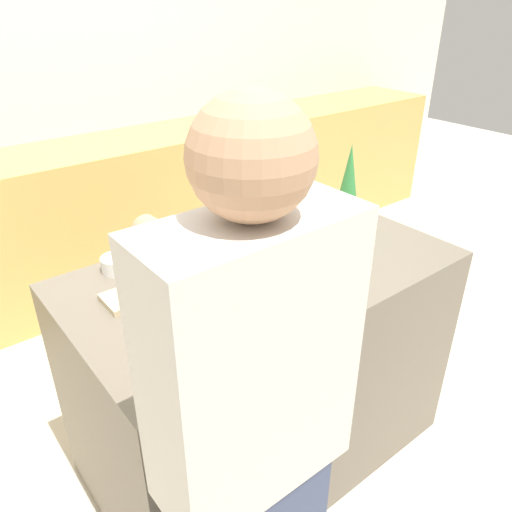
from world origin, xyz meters
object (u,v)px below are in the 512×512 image
at_px(baking_tray, 280,294).
at_px(candy_bowl_far_left, 243,243).
at_px(candy_bowl_near_tray_left, 336,203).
at_px(person, 252,453).
at_px(candy_bowl_center_rear, 290,242).
at_px(candy_bowl_front_corner, 117,263).
at_px(candy_bowl_behind_tray, 180,256).
at_px(candy_bowl_near_tray_right, 262,219).
at_px(cookbook, 140,293).
at_px(decorative_tree, 348,191).
at_px(gingerbread_house, 281,264).

height_order(baking_tray, candy_bowl_far_left, candy_bowl_far_left).
distance_m(candy_bowl_near_tray_left, person, 1.37).
relative_size(candy_bowl_center_rear, candy_bowl_front_corner, 1.20).
bearing_deg(candy_bowl_behind_tray, candy_bowl_near_tray_right, 10.32).
bearing_deg(candy_bowl_behind_tray, candy_bowl_center_rear, -21.94).
distance_m(candy_bowl_front_corner, cookbook, 0.20).
relative_size(candy_bowl_front_corner, candy_bowl_near_tray_right, 1.01).
xyz_separation_m(candy_bowl_front_corner, candy_bowl_near_tray_right, (0.65, -0.01, -0.01)).
xyz_separation_m(candy_bowl_near_tray_right, candy_bowl_behind_tray, (-0.45, -0.08, 0.01)).
bearing_deg(candy_bowl_front_corner, decorative_tree, -19.12).
relative_size(decorative_tree, person, 0.22).
xyz_separation_m(baking_tray, cookbook, (-0.36, 0.28, 0.01)).
height_order(candy_bowl_front_corner, person, person).
distance_m(candy_bowl_front_corner, candy_bowl_near_tray_left, 1.02).
xyz_separation_m(gingerbread_house, candy_bowl_near_tray_left, (0.67, 0.40, -0.09)).
distance_m(decorative_tree, candy_bowl_front_corner, 0.92).
distance_m(baking_tray, cookbook, 0.46).
distance_m(candy_bowl_center_rear, candy_bowl_near_tray_left, 0.45).
bearing_deg(decorative_tree, candy_bowl_front_corner, 160.88).
height_order(candy_bowl_center_rear, cookbook, candy_bowl_center_rear).
bearing_deg(candy_bowl_far_left, candy_bowl_near_tray_left, 4.87).
distance_m(decorative_tree, person, 1.14).
bearing_deg(candy_bowl_front_corner, baking_tray, -54.28).
bearing_deg(baking_tray, cookbook, 142.02).
relative_size(gingerbread_house, decorative_tree, 0.78).
bearing_deg(candy_bowl_behind_tray, decorative_tree, -17.33).
xyz_separation_m(gingerbread_house, candy_bowl_center_rear, (0.25, 0.23, -0.09)).
height_order(baking_tray, gingerbread_house, gingerbread_house).
distance_m(candy_bowl_near_tray_left, candy_bowl_far_left, 0.56).
xyz_separation_m(candy_bowl_near_tray_right, person, (-0.74, -0.88, -0.07)).
bearing_deg(candy_bowl_far_left, decorative_tree, -22.08).
bearing_deg(candy_bowl_far_left, candy_bowl_near_tray_right, 32.28).
bearing_deg(gingerbread_house, candy_bowl_center_rear, 42.90).
bearing_deg(decorative_tree, baking_tray, -159.61).
relative_size(candy_bowl_front_corner, candy_bowl_far_left, 0.99).
relative_size(baking_tray, candy_bowl_near_tray_right, 3.37).
bearing_deg(candy_bowl_near_tray_left, candy_bowl_behind_tray, -179.61).
xyz_separation_m(gingerbread_house, candy_bowl_near_tray_right, (0.31, 0.47, -0.09)).
bearing_deg(candy_bowl_near_tray_left, cookbook, -173.71).
relative_size(decorative_tree, candy_bowl_center_rear, 2.84).
bearing_deg(candy_bowl_far_left, candy_bowl_center_rear, -39.75).
bearing_deg(gingerbread_house, candy_bowl_far_left, 72.59).
distance_m(baking_tray, candy_bowl_front_corner, 0.60).
height_order(candy_bowl_center_rear, person, person).
distance_m(gingerbread_house, decorative_tree, 0.54).
relative_size(gingerbread_house, candy_bowl_far_left, 2.64).
height_order(baking_tray, person, person).
height_order(candy_bowl_far_left, person, person).
height_order(candy_bowl_near_tray_right, cookbook, candy_bowl_near_tray_right).
bearing_deg(candy_bowl_center_rear, candy_bowl_far_left, 140.25).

